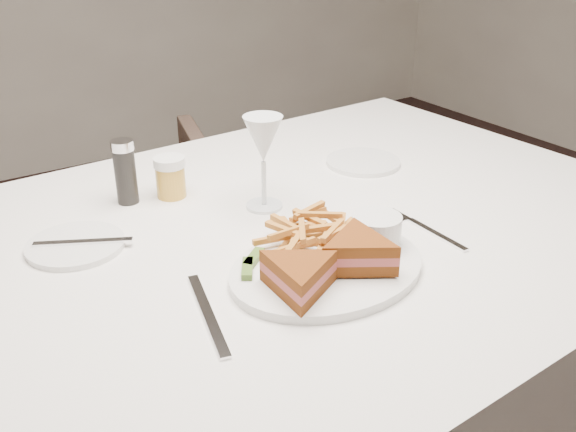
# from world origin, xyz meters

# --- Properties ---
(table) EXTENTS (1.53, 1.06, 0.75)m
(table) POSITION_xyz_m (-0.20, 0.07, 0.38)
(table) COLOR white
(table) RESTS_ON ground
(chair_far) EXTENTS (0.84, 0.81, 0.71)m
(chair_far) POSITION_xyz_m (-0.27, 0.90, 0.36)
(chair_far) COLOR #49372D
(chair_far) RESTS_ON ground
(table_setting) EXTENTS (0.79, 0.61, 0.18)m
(table_setting) POSITION_xyz_m (-0.20, 0.00, 0.79)
(table_setting) COLOR white
(table_setting) RESTS_ON table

